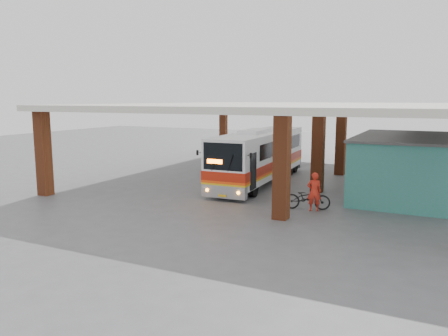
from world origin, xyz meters
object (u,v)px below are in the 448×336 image
pedestrian (314,192)px  motorcycle (307,198)px  red_chair (363,176)px  coach_bus (260,156)px

pedestrian → motorcycle: bearing=-41.7°
motorcycle → red_chair: size_ratio=2.33×
motorcycle → pedestrian: (0.34, -0.13, 0.33)m
pedestrian → red_chair: 7.87m
motorcycle → pedestrian: pedestrian is taller
pedestrian → red_chair: bearing=-118.0°
coach_bus → red_chair: 6.29m
pedestrian → coach_bus: bearing=-69.2°
motorcycle → pedestrian: size_ratio=1.18×
motorcycle → red_chair: motorcycle is taller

